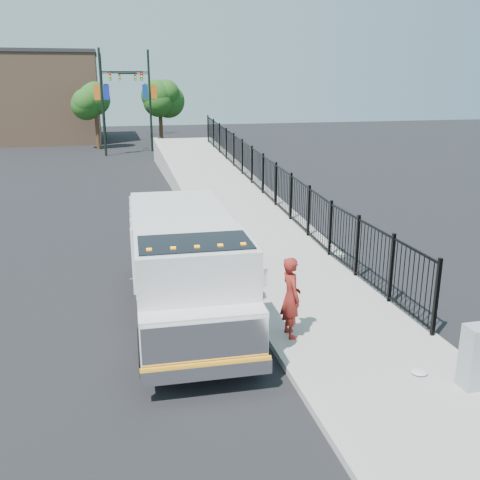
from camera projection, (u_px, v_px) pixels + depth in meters
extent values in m
plane|color=black|center=(258.00, 319.00, 13.26)|extent=(120.00, 120.00, 0.00)
cube|color=#9E998E|center=(366.00, 345.00, 11.81)|extent=(3.55, 12.00, 0.12)
cube|color=#ADAAA3|center=(284.00, 355.00, 11.37)|extent=(0.30, 12.00, 0.16)
cube|color=#9E998E|center=(216.00, 191.00, 28.63)|extent=(3.95, 24.06, 3.19)
cube|color=black|center=(263.00, 187.00, 24.97)|extent=(0.10, 28.00, 1.80)
cube|color=black|center=(185.00, 290.00, 13.62)|extent=(1.27, 6.93, 0.22)
cube|color=silver|center=(195.00, 286.00, 11.14)|extent=(2.46, 2.32, 2.03)
cube|color=silver|center=(203.00, 335.00, 10.10)|extent=(2.41, 0.80, 1.01)
cube|color=silver|center=(206.00, 344.00, 9.75)|extent=(2.33, 0.17, 0.86)
cube|color=silver|center=(207.00, 371.00, 9.82)|extent=(2.44, 0.27, 0.28)
cube|color=orange|center=(207.00, 364.00, 9.77)|extent=(2.43, 0.14, 0.06)
cube|color=black|center=(195.00, 262.00, 10.73)|extent=(2.28, 1.40, 0.86)
cube|color=silver|center=(178.00, 237.00, 14.57)|extent=(2.59, 4.35, 1.72)
cube|color=silver|center=(132.00, 288.00, 9.82)|extent=(0.06, 0.06, 0.35)
cube|color=silver|center=(266.00, 278.00, 10.31)|extent=(0.06, 0.06, 0.35)
cube|color=orange|center=(149.00, 250.00, 10.10)|extent=(0.10, 0.08, 0.06)
cube|color=orange|center=(173.00, 249.00, 10.19)|extent=(0.10, 0.08, 0.06)
cube|color=orange|center=(197.00, 247.00, 10.28)|extent=(0.10, 0.08, 0.06)
cube|color=orange|center=(220.00, 246.00, 10.36)|extent=(0.10, 0.08, 0.06)
cube|color=orange|center=(243.00, 244.00, 10.45)|extent=(0.10, 0.08, 0.06)
cylinder|color=black|center=(147.00, 353.00, 10.58)|extent=(0.36, 1.03, 1.01)
cylinder|color=black|center=(251.00, 343.00, 10.99)|extent=(0.36, 1.03, 1.01)
cylinder|color=black|center=(140.00, 269.00, 15.24)|extent=(0.36, 1.03, 1.01)
cylinder|color=black|center=(214.00, 264.00, 15.65)|extent=(0.36, 1.03, 1.01)
cylinder|color=black|center=(139.00, 257.00, 16.29)|extent=(0.36, 1.03, 1.01)
cylinder|color=black|center=(209.00, 253.00, 16.70)|extent=(0.36, 1.03, 1.01)
imported|color=maroon|center=(291.00, 297.00, 11.90)|extent=(0.47, 0.69, 1.87)
cube|color=gray|center=(477.00, 357.00, 9.95)|extent=(0.55, 0.40, 1.25)
ellipsoid|color=silver|center=(419.00, 371.00, 10.56)|extent=(0.34, 0.34, 0.09)
cylinder|color=black|center=(102.00, 103.00, 40.60)|extent=(0.18, 0.18, 8.00)
cube|color=black|center=(122.00, 72.00, 40.30)|extent=(3.20, 0.08, 0.08)
cube|color=black|center=(142.00, 76.00, 40.73)|extent=(0.18, 0.22, 0.60)
cube|color=navy|center=(106.00, 92.00, 40.45)|extent=(0.45, 0.04, 1.10)
cube|color=#DA5816|center=(97.00, 92.00, 40.29)|extent=(0.45, 0.04, 1.10)
cylinder|color=black|center=(150.00, 102.00, 43.30)|extent=(0.18, 0.18, 8.00)
cube|color=black|center=(128.00, 72.00, 42.28)|extent=(3.20, 0.08, 0.08)
cube|color=black|center=(110.00, 77.00, 42.05)|extent=(0.18, 0.22, 0.60)
cube|color=#D05912|center=(154.00, 91.00, 43.15)|extent=(0.45, 0.04, 1.10)
cube|color=navy|center=(145.00, 92.00, 43.00)|extent=(0.45, 0.04, 1.10)
cylinder|color=black|center=(103.00, 99.00, 49.12)|extent=(0.18, 0.18, 8.00)
cube|color=black|center=(119.00, 73.00, 48.82)|extent=(3.20, 0.08, 0.08)
cube|color=black|center=(135.00, 77.00, 49.24)|extent=(0.18, 0.22, 0.60)
cube|color=#272CA0|center=(106.00, 90.00, 48.96)|extent=(0.45, 0.04, 1.10)
cube|color=#C33B03|center=(98.00, 90.00, 48.81)|extent=(0.45, 0.04, 1.10)
cylinder|color=black|center=(150.00, 97.00, 56.58)|extent=(0.18, 0.18, 8.00)
cube|color=black|center=(134.00, 74.00, 55.55)|extent=(3.20, 0.08, 0.08)
cube|color=black|center=(120.00, 77.00, 55.33)|extent=(0.18, 0.22, 0.60)
cube|color=#C06413|center=(153.00, 89.00, 56.43)|extent=(0.45, 0.04, 1.10)
cube|color=navy|center=(146.00, 89.00, 56.27)|extent=(0.45, 0.04, 1.10)
cylinder|color=#382314|center=(98.00, 130.00, 45.36)|extent=(0.36, 0.36, 3.20)
sphere|color=#194714|center=(95.00, 101.00, 44.67)|extent=(2.76, 2.76, 2.76)
cylinder|color=#382314|center=(161.00, 126.00, 49.20)|extent=(0.36, 0.36, 3.20)
sphere|color=#194714|center=(160.00, 99.00, 48.51)|extent=(2.80, 2.80, 2.80)
cylinder|color=#382314|center=(88.00, 121.00, 55.16)|extent=(0.36, 0.36, 3.20)
sphere|color=#194714|center=(86.00, 97.00, 54.47)|extent=(2.87, 2.87, 2.87)
cube|color=#8C664C|center=(44.00, 98.00, 51.01)|extent=(10.00, 10.00, 8.00)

